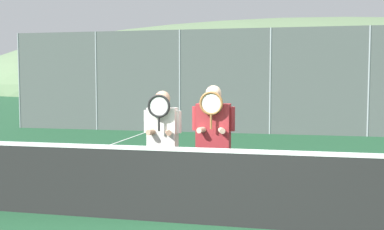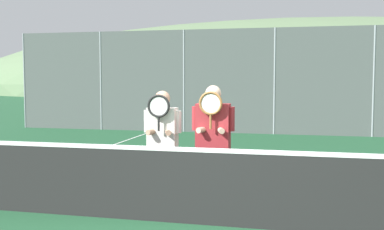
{
  "view_description": "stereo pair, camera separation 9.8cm",
  "coord_description": "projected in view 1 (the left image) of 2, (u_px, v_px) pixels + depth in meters",
  "views": [
    {
      "loc": [
        0.94,
        -5.87,
        1.87
      ],
      "look_at": [
        -0.55,
        0.77,
        1.34
      ],
      "focal_mm": 45.0,
      "sensor_mm": 36.0,
      "label": 1
    },
    {
      "loc": [
        1.03,
        -5.85,
        1.87
      ],
      "look_at": [
        -0.55,
        0.77,
        1.34
      ],
      "focal_mm": 45.0,
      "sensor_mm": 36.0,
      "label": 2
    }
  ],
  "objects": [
    {
      "name": "clubhouse_building",
      "position": [
        314.0,
        82.0,
        23.39
      ],
      "size": [
        17.4,
        5.5,
        3.22
      ],
      "color": "tan",
      "rests_on": "ground_plane"
    },
    {
      "name": "car_left_of_center",
      "position": [
        271.0,
        103.0,
        18.1
      ],
      "size": [
        4.13,
        1.94,
        1.75
      ],
      "color": "maroon",
      "rests_on": "ground_plane"
    },
    {
      "name": "hill_distant",
      "position": [
        292.0,
        92.0,
        61.44
      ],
      "size": [
        91.96,
        51.09,
        17.88
      ],
      "color": "#5B7551",
      "rests_on": "ground_plane"
    },
    {
      "name": "court_line_left_sideline",
      "position": [
        44.0,
        168.0,
        9.88
      ],
      "size": [
        0.05,
        16.0,
        0.01
      ],
      "primitive_type": "cube",
      "color": "white",
      "rests_on": "ground_plane"
    },
    {
      "name": "player_center_left",
      "position": [
        213.0,
        137.0,
        6.54
      ],
      "size": [
        0.59,
        0.34,
        1.76
      ],
      "color": "#56565B",
      "rests_on": "ground_plane"
    },
    {
      "name": "player_leftmost",
      "position": [
        162.0,
        139.0,
        6.75
      ],
      "size": [
        0.54,
        0.34,
        1.68
      ],
      "color": "white",
      "rests_on": "ground_plane"
    },
    {
      "name": "fence_back",
      "position": [
        270.0,
        81.0,
        15.79
      ],
      "size": [
        18.47,
        0.06,
        3.49
      ],
      "color": "gray",
      "rests_on": "ground_plane"
    },
    {
      "name": "tennis_net",
      "position": [
        221.0,
        186.0,
        6.02
      ],
      "size": [
        11.2,
        0.09,
        1.09
      ],
      "color": "gray",
      "rests_on": "ground_plane"
    },
    {
      "name": "ground_plane",
      "position": [
        221.0,
        226.0,
        6.06
      ],
      "size": [
        120.0,
        120.0,
        0.0
      ],
      "primitive_type": "plane",
      "color": "#1E4C2D"
    },
    {
      "name": "car_far_left",
      "position": [
        146.0,
        103.0,
        19.41
      ],
      "size": [
        4.36,
        1.95,
        1.65
      ],
      "color": "silver",
      "rests_on": "ground_plane"
    }
  ]
}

